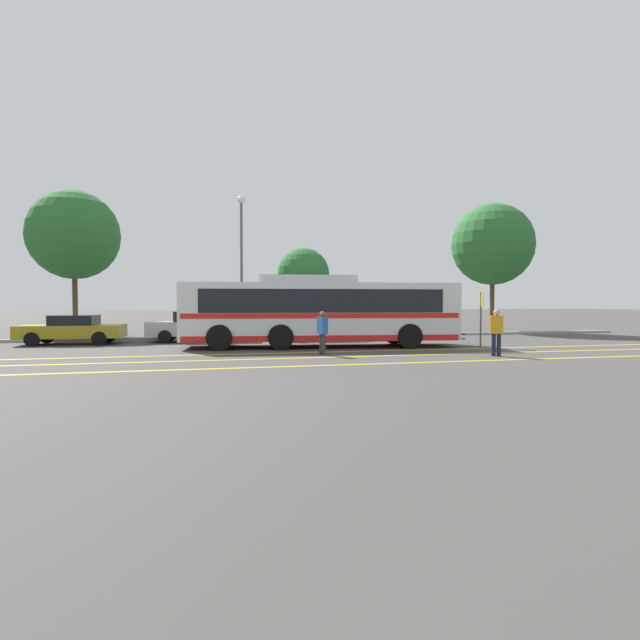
{
  "coord_description": "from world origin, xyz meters",
  "views": [
    {
      "loc": [
        -5.95,
        -20.41,
        1.83
      ],
      "look_at": [
        -1.1,
        -0.27,
        1.12
      ],
      "focal_mm": 28.0,
      "sensor_mm": 36.0,
      "label": 1
    }
  ],
  "objects_px": {
    "parked_car_0": "(73,329)",
    "tree_2": "(74,235)",
    "parked_car_2": "(320,325)",
    "pedestrian_0": "(496,330)",
    "parked_car_1": "(199,326)",
    "bus_stop_sign": "(481,312)",
    "tree_0": "(303,274)",
    "transit_bus": "(320,311)",
    "tree_1": "(493,245)",
    "street_lamp": "(241,247)",
    "pedestrian_1": "(322,331)"
  },
  "relations": [
    {
      "from": "street_lamp",
      "to": "pedestrian_0",
      "type": "bearing_deg",
      "value": -55.03
    },
    {
      "from": "parked_car_2",
      "to": "tree_2",
      "type": "distance_m",
      "value": 15.06
    },
    {
      "from": "parked_car_2",
      "to": "bus_stop_sign",
      "type": "xyz_separation_m",
      "value": [
        5.56,
        -5.42,
        0.72
      ]
    },
    {
      "from": "pedestrian_0",
      "to": "bus_stop_sign",
      "type": "bearing_deg",
      "value": -86.03
    },
    {
      "from": "tree_1",
      "to": "tree_0",
      "type": "bearing_deg",
      "value": -176.78
    },
    {
      "from": "parked_car_0",
      "to": "tree_0",
      "type": "bearing_deg",
      "value": -70.86
    },
    {
      "from": "transit_bus",
      "to": "pedestrian_0",
      "type": "bearing_deg",
      "value": 52.62
    },
    {
      "from": "transit_bus",
      "to": "tree_1",
      "type": "distance_m",
      "value": 15.61
    },
    {
      "from": "transit_bus",
      "to": "parked_car_0",
      "type": "relative_size",
      "value": 2.67
    },
    {
      "from": "tree_0",
      "to": "tree_2",
      "type": "xyz_separation_m",
      "value": [
        -12.44,
        3.35,
        2.21
      ]
    },
    {
      "from": "parked_car_0",
      "to": "tree_2",
      "type": "distance_m",
      "value": 8.34
    },
    {
      "from": "pedestrian_0",
      "to": "parked_car_1",
      "type": "bearing_deg",
      "value": -14.86
    },
    {
      "from": "parked_car_1",
      "to": "tree_2",
      "type": "xyz_separation_m",
      "value": [
        -6.79,
        6.33,
        4.9
      ]
    },
    {
      "from": "tree_2",
      "to": "parked_car_2",
      "type": "bearing_deg",
      "value": -27.52
    },
    {
      "from": "parked_car_1",
      "to": "parked_car_2",
      "type": "distance_m",
      "value": 5.84
    },
    {
      "from": "transit_bus",
      "to": "parked_car_1",
      "type": "distance_m",
      "value": 6.4
    },
    {
      "from": "pedestrian_1",
      "to": "parked_car_0",
      "type": "bearing_deg",
      "value": -140.74
    },
    {
      "from": "pedestrian_0",
      "to": "pedestrian_1",
      "type": "relative_size",
      "value": 1.04
    },
    {
      "from": "parked_car_1",
      "to": "tree_1",
      "type": "bearing_deg",
      "value": 106.58
    },
    {
      "from": "street_lamp",
      "to": "tree_2",
      "type": "bearing_deg",
      "value": 154.79
    },
    {
      "from": "parked_car_1",
      "to": "street_lamp",
      "type": "distance_m",
      "value": 5.02
    },
    {
      "from": "parked_car_1",
      "to": "pedestrian_0",
      "type": "bearing_deg",
      "value": 52.84
    },
    {
      "from": "parked_car_1",
      "to": "parked_car_2",
      "type": "height_order",
      "value": "parked_car_1"
    },
    {
      "from": "parked_car_1",
      "to": "tree_0",
      "type": "bearing_deg",
      "value": 122.78
    },
    {
      "from": "parked_car_0",
      "to": "tree_2",
      "type": "height_order",
      "value": "tree_2"
    },
    {
      "from": "parked_car_2",
      "to": "tree_2",
      "type": "bearing_deg",
      "value": 62.78
    },
    {
      "from": "bus_stop_sign",
      "to": "transit_bus",
      "type": "bearing_deg",
      "value": -96.91
    },
    {
      "from": "pedestrian_1",
      "to": "tree_1",
      "type": "xyz_separation_m",
      "value": [
        13.65,
        10.95,
        4.61
      ]
    },
    {
      "from": "parked_car_2",
      "to": "tree_2",
      "type": "relative_size",
      "value": 0.59
    },
    {
      "from": "parked_car_2",
      "to": "pedestrian_0",
      "type": "height_order",
      "value": "pedestrian_0"
    },
    {
      "from": "bus_stop_sign",
      "to": "street_lamp",
      "type": "bearing_deg",
      "value": -123.13
    },
    {
      "from": "parked_car_1",
      "to": "tree_0",
      "type": "distance_m",
      "value": 6.93
    },
    {
      "from": "pedestrian_1",
      "to": "tree_1",
      "type": "height_order",
      "value": "tree_1"
    },
    {
      "from": "parked_car_1",
      "to": "bus_stop_sign",
      "type": "xyz_separation_m",
      "value": [
        11.39,
        -5.67,
        0.71
      ]
    },
    {
      "from": "tree_1",
      "to": "street_lamp",
      "type": "bearing_deg",
      "value": -174.32
    },
    {
      "from": "parked_car_1",
      "to": "parked_car_2",
      "type": "bearing_deg",
      "value": 92.53
    },
    {
      "from": "transit_bus",
      "to": "street_lamp",
      "type": "bearing_deg",
      "value": -149.2
    },
    {
      "from": "transit_bus",
      "to": "tree_1",
      "type": "height_order",
      "value": "tree_1"
    },
    {
      "from": "transit_bus",
      "to": "parked_car_0",
      "type": "bearing_deg",
      "value": -103.29
    },
    {
      "from": "pedestrian_0",
      "to": "tree_2",
      "type": "xyz_separation_m",
      "value": [
        -16.74,
        15.34,
        4.72
      ]
    },
    {
      "from": "parked_car_2",
      "to": "tree_1",
      "type": "height_order",
      "value": "tree_1"
    },
    {
      "from": "pedestrian_1",
      "to": "street_lamp",
      "type": "relative_size",
      "value": 0.21
    },
    {
      "from": "parked_car_0",
      "to": "tree_2",
      "type": "relative_size",
      "value": 0.54
    },
    {
      "from": "tree_2",
      "to": "tree_0",
      "type": "bearing_deg",
      "value": -15.06
    },
    {
      "from": "pedestrian_1",
      "to": "parked_car_2",
      "type": "bearing_deg",
      "value": 152.45
    },
    {
      "from": "parked_car_0",
      "to": "parked_car_1",
      "type": "height_order",
      "value": "parked_car_1"
    },
    {
      "from": "transit_bus",
      "to": "bus_stop_sign",
      "type": "relative_size",
      "value": 5.16
    },
    {
      "from": "pedestrian_0",
      "to": "tree_2",
      "type": "bearing_deg",
      "value": -15.2
    },
    {
      "from": "parked_car_2",
      "to": "parked_car_0",
      "type": "bearing_deg",
      "value": 90.21
    },
    {
      "from": "parked_car_2",
      "to": "pedestrian_0",
      "type": "distance_m",
      "value": 9.68
    }
  ]
}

